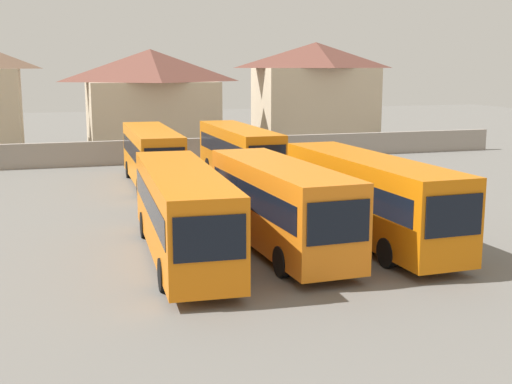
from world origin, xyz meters
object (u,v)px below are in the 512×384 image
bus_1 (182,208)px  bus_2 (279,202)px  house_terrace_centre (151,99)px  house_terrace_right (315,93)px  bus_5 (239,151)px  bus_4 (152,154)px  bus_3 (368,194)px

bus_1 → bus_2: bearing=92.5°
house_terrace_centre → house_terrace_right: 15.33m
bus_5 → house_terrace_right: 22.28m
bus_2 → bus_4: bus_2 is taller
bus_1 → bus_3: bearing=95.9°
bus_2 → bus_5: bus_2 is taller
bus_3 → house_terrace_centre: house_terrace_centre is taller
house_terrace_right → bus_2: bearing=-114.2°
bus_2 → house_terrace_right: bearing=153.6°
bus_3 → house_terrace_right: house_terrace_right is taller
bus_3 → bus_5: (-1.09, 15.81, -0.04)m
bus_5 → house_terrace_right: bearing=145.6°
bus_5 → house_terrace_centre: size_ratio=1.05×
bus_4 → bus_3: bearing=23.8°
bus_2 → bus_3: (4.03, 0.43, 0.03)m
bus_1 → bus_5: size_ratio=1.02×
bus_1 → bus_3: (7.88, 0.39, 0.06)m
bus_4 → house_terrace_right: (17.98, 18.05, 2.79)m
house_terrace_centre → house_terrace_right: size_ratio=0.99×
bus_2 → house_terrace_centre: 33.94m
bus_2 → house_terrace_centre: house_terrace_centre is taller
bus_4 → house_terrace_centre: bearing=172.8°
house_terrace_centre → bus_5: bearing=-81.0°
house_terrace_centre → bus_3: bearing=-83.4°
bus_3 → bus_5: bus_3 is taller
bus_2 → bus_4: bearing=-173.5°
bus_3 → house_terrace_right: (11.44, 34.02, 2.76)m
bus_1 → bus_2: (3.86, -0.04, 0.04)m
house_terrace_right → bus_4: bearing=-134.9°
bus_1 → house_terrace_right: size_ratio=1.06×
bus_4 → house_terrace_right: size_ratio=1.02×
bus_4 → bus_2: bearing=10.3°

